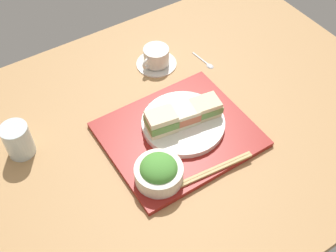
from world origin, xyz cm
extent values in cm
cube|color=tan|center=(0.00, 0.00, -1.50)|extent=(140.00, 100.00, 3.00)
cube|color=maroon|center=(0.16, -4.17, 0.76)|extent=(39.50, 33.62, 1.52)
cylinder|color=white|center=(2.57, -2.49, 2.37)|extent=(23.17, 23.17, 1.70)
cube|color=beige|center=(-4.04, -1.59, 4.11)|extent=(8.57, 7.01, 1.79)
cube|color=#669347|center=(-4.04, -1.59, 6.19)|extent=(8.85, 7.49, 2.35)
cube|color=beige|center=(-4.04, -1.59, 8.26)|extent=(8.57, 7.01, 1.79)
cube|color=#EFE5C1|center=(2.57, -2.49, 3.82)|extent=(8.57, 7.01, 1.21)
cube|color=#CC6B4C|center=(2.57, -2.49, 5.62)|extent=(8.83, 7.16, 2.39)
cube|color=#EFE5C1|center=(2.57, -2.49, 7.42)|extent=(8.57, 7.01, 1.21)
cube|color=beige|center=(9.17, -3.38, 3.90)|extent=(8.57, 7.01, 1.37)
cube|color=#669347|center=(9.17, -3.38, 5.64)|extent=(9.21, 7.34, 2.11)
cube|color=beige|center=(9.17, -3.38, 7.38)|extent=(8.57, 7.01, 1.37)
cylinder|color=silver|center=(-12.44, -13.82, 3.72)|extent=(12.31, 12.31, 4.40)
ellipsoid|color=#4C9338|center=(-12.44, -13.82, 5.92)|extent=(9.38, 9.38, 5.16)
cube|color=tan|center=(0.57, -19.88, 1.87)|extent=(22.38, 2.88, 0.70)
cube|color=tan|center=(0.65, -19.08, 1.87)|extent=(22.38, 2.88, 0.70)
cylinder|color=silver|center=(10.49, 24.57, 0.40)|extent=(12.98, 12.98, 0.80)
cylinder|color=silver|center=(10.49, 24.57, 3.51)|extent=(8.15, 8.15, 5.42)
cylinder|color=#382111|center=(10.49, 24.57, 5.82)|extent=(7.50, 7.50, 0.40)
torus|color=silver|center=(6.08, 23.03, 3.51)|extent=(3.88, 2.02, 3.84)
cylinder|color=silver|center=(-38.34, 14.19, 4.88)|extent=(7.26, 7.26, 9.76)
cube|color=silver|center=(24.00, 18.59, 0.25)|extent=(1.39, 8.41, 0.50)
ellipsoid|color=silver|center=(24.45, 14.41, 0.40)|extent=(2.29, 3.00, 0.80)
camera|label=1|loc=(-42.31, -64.55, 91.94)|focal=45.37mm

